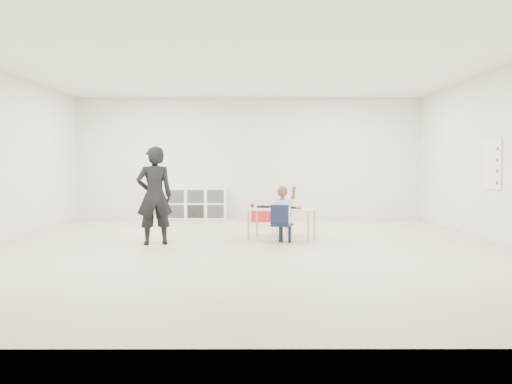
{
  "coord_description": "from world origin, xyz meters",
  "views": [
    {
      "loc": [
        0.14,
        -8.13,
        1.26
      ],
      "look_at": [
        0.16,
        -0.26,
        0.85
      ],
      "focal_mm": 38.0,
      "sensor_mm": 36.0,
      "label": 1
    }
  ],
  "objects_px": {
    "cubby_shelf": "(196,203)",
    "adult": "(154,196)",
    "child": "(282,213)",
    "chair_near": "(282,224)",
    "table": "(282,224)"
  },
  "relations": [
    {
      "from": "child",
      "to": "table",
      "type": "bearing_deg",
      "value": 106.57
    },
    {
      "from": "child",
      "to": "cubby_shelf",
      "type": "distance_m",
      "value": 4.33
    },
    {
      "from": "cubby_shelf",
      "to": "adult",
      "type": "xyz_separation_m",
      "value": [
        -0.22,
        -4.0,
        0.41
      ]
    },
    {
      "from": "child",
      "to": "adult",
      "type": "relative_size",
      "value": 0.64
    },
    {
      "from": "table",
      "to": "adult",
      "type": "distance_m",
      "value": 2.15
    },
    {
      "from": "adult",
      "to": "chair_near",
      "type": "bearing_deg",
      "value": 162.81
    },
    {
      "from": "chair_near",
      "to": "cubby_shelf",
      "type": "bearing_deg",
      "value": 132.91
    },
    {
      "from": "table",
      "to": "child",
      "type": "relative_size",
      "value": 1.28
    },
    {
      "from": "chair_near",
      "to": "table",
      "type": "bearing_deg",
      "value": 106.57
    },
    {
      "from": "chair_near",
      "to": "adult",
      "type": "distance_m",
      "value": 2.04
    },
    {
      "from": "chair_near",
      "to": "adult",
      "type": "height_order",
      "value": "adult"
    },
    {
      "from": "child",
      "to": "cubby_shelf",
      "type": "xyz_separation_m",
      "value": [
        -1.77,
        3.95,
        -0.14
      ]
    },
    {
      "from": "table",
      "to": "chair_near",
      "type": "relative_size",
      "value": 2.01
    },
    {
      "from": "chair_near",
      "to": "adult",
      "type": "relative_size",
      "value": 0.41
    },
    {
      "from": "table",
      "to": "adult",
      "type": "relative_size",
      "value": 0.82
    }
  ]
}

